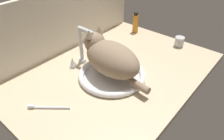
# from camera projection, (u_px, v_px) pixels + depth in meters

# --- Properties ---
(countertop) EXTENTS (1.05, 0.71, 0.03)m
(countertop) POSITION_uv_depth(u_px,v_px,m) (116.00, 74.00, 1.06)
(countertop) COLOR #CCB793
(countertop) RESTS_ON ground
(backsplash_wall) EXTENTS (1.05, 0.02, 0.37)m
(backsplash_wall) POSITION_uv_depth(u_px,v_px,m) (64.00, 24.00, 1.15)
(backsplash_wall) COLOR beige
(backsplash_wall) RESTS_ON ground
(sink_basin) EXTENTS (0.32, 0.32, 0.03)m
(sink_basin) POSITION_uv_depth(u_px,v_px,m) (112.00, 75.00, 1.01)
(sink_basin) COLOR white
(sink_basin) RESTS_ON countertop
(faucet) EXTENTS (0.16, 0.11, 0.20)m
(faucet) POSITION_uv_depth(u_px,v_px,m) (82.00, 49.00, 1.08)
(faucet) COLOR silver
(faucet) RESTS_ON countertop
(cat) EXTENTS (0.20, 0.39, 0.19)m
(cat) POSITION_uv_depth(u_px,v_px,m) (109.00, 56.00, 0.97)
(cat) COLOR #8C755B
(cat) RESTS_ON sink_basin
(amber_bottle) EXTENTS (0.04, 0.04, 0.14)m
(amber_bottle) POSITION_uv_depth(u_px,v_px,m) (136.00, 23.00, 1.39)
(amber_bottle) COLOR #C67A23
(amber_bottle) RESTS_ON countertop
(metal_jar) EXTENTS (0.05, 0.05, 0.06)m
(metal_jar) POSITION_uv_depth(u_px,v_px,m) (179.00, 42.00, 1.25)
(metal_jar) COLOR #B2B5BA
(metal_jar) RESTS_ON countertop
(toothbrush) EXTENTS (0.12, 0.14, 0.02)m
(toothbrush) POSITION_uv_depth(u_px,v_px,m) (48.00, 107.00, 0.85)
(toothbrush) COLOR silver
(toothbrush) RESTS_ON countertop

